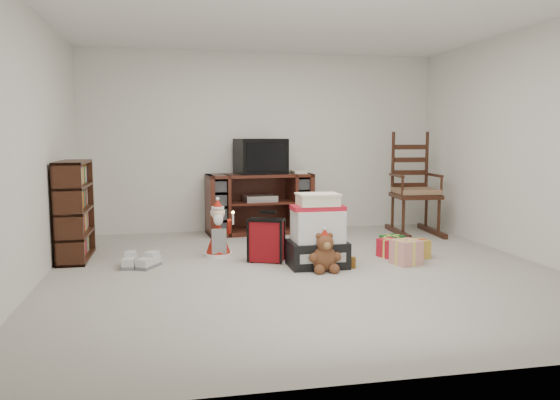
# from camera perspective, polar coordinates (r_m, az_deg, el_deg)

# --- Properties ---
(room) EXTENTS (5.01, 5.01, 2.51)m
(room) POSITION_cam_1_polar(r_m,az_deg,el_deg) (5.33, 2.69, 5.75)
(room) COLOR #A8A39A
(room) RESTS_ON ground
(tv_stand) EXTENTS (1.48, 0.63, 0.82)m
(tv_stand) POSITION_cam_1_polar(r_m,az_deg,el_deg) (7.54, -2.15, -0.37)
(tv_stand) COLOR #421A12
(tv_stand) RESTS_ON floor
(bookshelf) EXTENTS (0.29, 0.88, 1.07)m
(bookshelf) POSITION_cam_1_polar(r_m,az_deg,el_deg) (6.33, -20.66, -1.18)
(bookshelf) COLOR #371D0F
(bookshelf) RESTS_ON floor
(rocking_chair) EXTENTS (0.66, 1.01, 1.46)m
(rocking_chair) POSITION_cam_1_polar(r_m,az_deg,el_deg) (7.76, 13.75, 0.27)
(rocking_chair) COLOR #371D0F
(rocking_chair) RESTS_ON floor
(gift_pile) EXTENTS (0.59, 0.43, 0.74)m
(gift_pile) POSITION_cam_1_polar(r_m,az_deg,el_deg) (5.60, 3.94, -3.72)
(gift_pile) COLOR black
(gift_pile) RESTS_ON floor
(red_suitcase) EXTENTS (0.40, 0.31, 0.54)m
(red_suitcase) POSITION_cam_1_polar(r_m,az_deg,el_deg) (5.82, -1.45, -4.21)
(red_suitcase) COLOR maroon
(red_suitcase) RESTS_ON floor
(stocking) EXTENTS (0.29, 0.20, 0.58)m
(stocking) POSITION_cam_1_polar(r_m,az_deg,el_deg) (5.64, 5.71, -4.04)
(stocking) COLOR #0C701C
(stocking) RESTS_ON floor
(teddy_bear) EXTENTS (0.26, 0.23, 0.38)m
(teddy_bear) POSITION_cam_1_polar(r_m,az_deg,el_deg) (5.45, 4.64, -5.71)
(teddy_bear) COLOR brown
(teddy_bear) RESTS_ON floor
(santa_figurine) EXTENTS (0.27, 0.26, 0.56)m
(santa_figurine) POSITION_cam_1_polar(r_m,az_deg,el_deg) (6.14, 5.16, -3.85)
(santa_figurine) COLOR #9C1D10
(santa_figurine) RESTS_ON floor
(mrs_claus_figurine) EXTENTS (0.32, 0.30, 0.65)m
(mrs_claus_figurine) POSITION_cam_1_polar(r_m,az_deg,el_deg) (6.12, -6.49, -3.59)
(mrs_claus_figurine) COLOR #9C1D10
(mrs_claus_figurine) RESTS_ON floor
(sneaker_pair) EXTENTS (0.41, 0.33, 0.11)m
(sneaker_pair) POSITION_cam_1_polar(r_m,az_deg,el_deg) (5.79, -14.50, -6.32)
(sneaker_pair) COLOR silver
(sneaker_pair) RESTS_ON floor
(gift_cluster) EXTENTS (0.54, 0.83, 0.25)m
(gift_cluster) POSITION_cam_1_polar(r_m,az_deg,el_deg) (6.19, 12.24, -4.75)
(gift_cluster) COLOR red
(gift_cluster) RESTS_ON floor
(crt_television) EXTENTS (0.73, 0.58, 0.48)m
(crt_television) POSITION_cam_1_polar(r_m,az_deg,el_deg) (7.50, -2.03, 4.59)
(crt_television) COLOR black
(crt_television) RESTS_ON tv_stand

